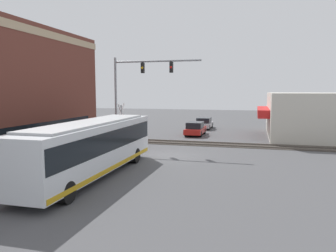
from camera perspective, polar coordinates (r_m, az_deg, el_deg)
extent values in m
plane|color=#4C4C4F|center=(24.76, 0.39, -5.20)|extent=(120.00, 120.00, 0.00)
cube|color=tan|center=(22.34, -24.25, 15.36)|extent=(18.36, 0.36, 0.50)
cube|color=black|center=(22.19, -23.25, -2.58)|extent=(15.26, 0.12, 2.20)
cube|color=beige|center=(37.62, 24.23, 1.74)|extent=(13.03, 9.37, 4.65)
cube|color=red|center=(37.11, 16.25, 2.41)|extent=(9.12, 1.20, 0.80)
cube|color=silver|center=(19.08, -13.13, -3.49)|extent=(12.38, 2.55, 2.62)
cube|color=black|center=(19.02, -13.16, -2.32)|extent=(12.14, 2.59, 1.10)
cube|color=gold|center=(19.30, -13.04, -6.83)|extent=(12.14, 2.58, 0.24)
cube|color=#A5A8AA|center=(18.90, -13.23, 0.61)|extent=(10.53, 2.17, 0.12)
cylinder|color=black|center=(22.84, -8.33, -4.96)|extent=(1.00, 2.57, 1.00)
cylinder|color=black|center=(15.72, -20.68, -10.44)|extent=(1.00, 2.57, 1.00)
cylinder|color=gray|center=(29.92, -9.06, 4.22)|extent=(0.20, 0.20, 7.80)
cylinder|color=gray|center=(28.66, -1.96, 11.22)|extent=(0.16, 7.74, 0.16)
cube|color=black|center=(29.01, -4.43, 10.06)|extent=(0.30, 0.27, 0.90)
sphere|color=yellow|center=(28.86, -4.54, 10.08)|extent=(0.20, 0.20, 0.20)
cube|color=black|center=(28.27, 0.59, 10.18)|extent=(0.30, 0.27, 0.90)
sphere|color=red|center=(28.11, 0.50, 10.20)|extent=(0.20, 0.20, 0.20)
cylinder|color=gray|center=(29.44, -8.13, 0.11)|extent=(0.14, 0.14, 3.60)
cube|color=white|center=(29.33, -8.17, 2.63)|extent=(1.41, 0.06, 1.41)
cube|color=white|center=(29.33, -8.17, 2.63)|extent=(1.41, 0.06, 1.41)
cylinder|color=#38383A|center=(29.39, -8.14, 1.07)|extent=(0.08, 0.90, 0.08)
sphere|color=red|center=(29.17, -7.37, 1.05)|extent=(0.28, 0.28, 0.28)
sphere|color=red|center=(29.53, -8.98, 1.08)|extent=(0.28, 0.28, 0.28)
cube|color=#332D28|center=(30.51, 3.23, -3.01)|extent=(2.60, 60.00, 0.03)
cube|color=#6B6056|center=(29.81, 2.95, -3.11)|extent=(0.07, 60.00, 0.15)
cube|color=#6B6056|center=(31.20, 3.50, -2.70)|extent=(0.07, 60.00, 0.15)
cube|color=#B21E19|center=(36.10, 4.79, -0.76)|extent=(4.33, 1.80, 0.56)
cube|color=black|center=(35.82, 4.74, 0.17)|extent=(2.38, 1.62, 0.66)
cylinder|color=black|center=(37.44, 5.15, -0.84)|extent=(0.64, 1.82, 0.64)
cylinder|color=black|center=(34.82, 4.40, -1.37)|extent=(0.64, 1.82, 0.64)
cube|color=#B7B7BC|center=(42.45, 6.34, 0.25)|extent=(4.43, 1.80, 0.54)
cube|color=black|center=(42.17, 6.30, 1.03)|extent=(2.43, 1.62, 0.65)
cylinder|color=black|center=(43.82, 6.61, 0.17)|extent=(0.64, 1.82, 0.64)
cylinder|color=black|center=(41.12, 6.05, -0.22)|extent=(0.64, 1.82, 0.64)
cylinder|color=#473828|center=(28.83, -8.86, -2.86)|extent=(0.28, 0.28, 0.78)
cylinder|color=maroon|center=(28.72, -8.88, -1.45)|extent=(0.34, 0.34, 0.65)
sphere|color=tan|center=(28.67, -8.90, -0.59)|extent=(0.21, 0.21, 0.21)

